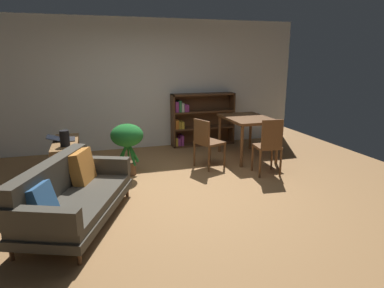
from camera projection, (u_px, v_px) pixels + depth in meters
The scene contains 11 objects.
ground_plane at pixel (178, 191), 4.96m from camera, with size 8.16×8.16×0.00m, color #9E7042.
back_wall_panel at pixel (145, 85), 7.12m from camera, with size 6.80×0.10×2.70m, color silver.
fabric_couch at pixel (71, 194), 3.96m from camera, with size 1.42×1.95×0.75m.
media_console at pixel (67, 161), 5.41m from camera, with size 0.38×1.18×0.62m.
open_laptop at pixel (63, 139), 5.41m from camera, with size 0.44×0.33×0.08m.
desk_speaker at pixel (65, 138), 5.02m from camera, with size 0.14×0.14×0.24m.
potted_floor_plant at pixel (127, 139), 5.52m from camera, with size 0.53×0.53×0.87m.
dining_table at pixel (247, 122), 6.47m from camera, with size 0.81×1.17×0.80m.
dining_chair_near at pixel (207, 140), 5.90m from camera, with size 0.53×0.55×0.88m.
dining_chair_far at pixel (269, 144), 5.52m from camera, with size 0.43×0.42×0.96m.
bookshelf at pixel (199, 119), 7.48m from camera, with size 1.41×0.30×1.15m.
Camera 1 is at (-1.16, -4.48, 1.92)m, focal length 31.44 mm.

